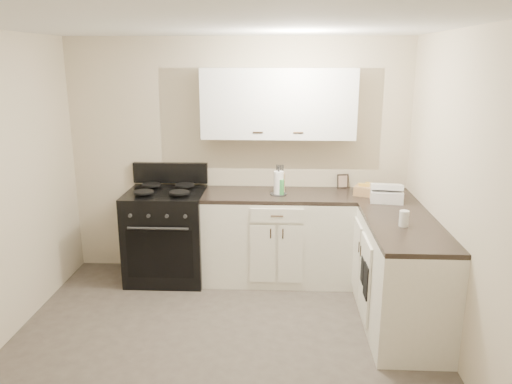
{
  "coord_description": "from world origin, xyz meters",
  "views": [
    {
      "loc": [
        0.44,
        -3.44,
        2.27
      ],
      "look_at": [
        0.24,
        0.85,
        1.13
      ],
      "focal_mm": 35.0,
      "sensor_mm": 36.0,
      "label": 1
    }
  ],
  "objects_px": {
    "wicker_basket": "(369,191)",
    "knife_block": "(280,183)",
    "stove": "(167,237)",
    "countertop_grill": "(386,195)",
    "paper_towel": "(279,183)"
  },
  "relations": [
    {
      "from": "wicker_basket",
      "to": "countertop_grill",
      "type": "distance_m",
      "value": 0.23
    },
    {
      "from": "stove",
      "to": "wicker_basket",
      "type": "height_order",
      "value": "wicker_basket"
    },
    {
      "from": "wicker_basket",
      "to": "countertop_grill",
      "type": "relative_size",
      "value": 0.93
    },
    {
      "from": "paper_towel",
      "to": "wicker_basket",
      "type": "xyz_separation_m",
      "value": [
        0.92,
        0.01,
        -0.07
      ]
    },
    {
      "from": "stove",
      "to": "wicker_basket",
      "type": "bearing_deg",
      "value": -0.09
    },
    {
      "from": "wicker_basket",
      "to": "knife_block",
      "type": "bearing_deg",
      "value": 175.57
    },
    {
      "from": "wicker_basket",
      "to": "countertop_grill",
      "type": "xyz_separation_m",
      "value": [
        0.13,
        -0.19,
        0.01
      ]
    },
    {
      "from": "stove",
      "to": "paper_towel",
      "type": "distance_m",
      "value": 1.31
    },
    {
      "from": "countertop_grill",
      "to": "paper_towel",
      "type": "bearing_deg",
      "value": 178.0
    },
    {
      "from": "stove",
      "to": "countertop_grill",
      "type": "distance_m",
      "value": 2.29
    },
    {
      "from": "stove",
      "to": "wicker_basket",
      "type": "relative_size",
      "value": 3.49
    },
    {
      "from": "stove",
      "to": "knife_block",
      "type": "distance_m",
      "value": 1.32
    },
    {
      "from": "knife_block",
      "to": "wicker_basket",
      "type": "distance_m",
      "value": 0.91
    },
    {
      "from": "knife_block",
      "to": "countertop_grill",
      "type": "height_order",
      "value": "knife_block"
    },
    {
      "from": "knife_block",
      "to": "wicker_basket",
      "type": "bearing_deg",
      "value": 7.8
    }
  ]
}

